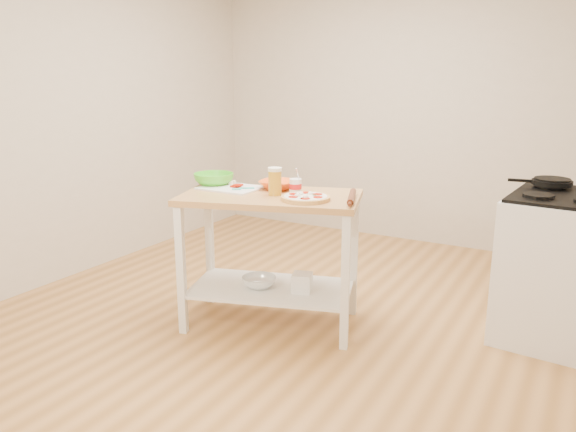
% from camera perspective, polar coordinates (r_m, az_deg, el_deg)
% --- Properties ---
extents(room_shell, '(4.04, 4.54, 2.74)m').
position_cam_1_polar(room_shell, '(3.71, 0.06, 9.46)').
color(room_shell, '#B47E42').
rests_on(room_shell, ground).
extents(prep_island, '(1.28, 0.94, 0.90)m').
position_cam_1_polar(prep_island, '(3.70, -1.77, -1.62)').
color(prep_island, tan).
rests_on(prep_island, ground).
extents(gas_stove, '(0.71, 0.82, 1.11)m').
position_cam_1_polar(gas_stove, '(3.95, 25.92, -4.68)').
color(gas_stove, white).
rests_on(gas_stove, ground).
extents(skillet, '(0.39, 0.25, 0.03)m').
position_cam_1_polar(skillet, '(4.03, 25.14, 3.12)').
color(skillet, black).
rests_on(skillet, gas_stove).
extents(pizza, '(0.31, 0.31, 0.05)m').
position_cam_1_polar(pizza, '(3.48, 1.79, 1.89)').
color(pizza, '#E4B061').
rests_on(pizza, prep_island).
extents(cutting_board, '(0.40, 0.30, 0.04)m').
position_cam_1_polar(cutting_board, '(3.85, -5.81, 2.90)').
color(cutting_board, white).
rests_on(cutting_board, prep_island).
extents(spatula, '(0.12, 0.12, 0.01)m').
position_cam_1_polar(spatula, '(3.76, -4.68, 2.79)').
color(spatula, '#3EB7AD').
rests_on(spatula, cutting_board).
extents(knife, '(0.27, 0.04, 0.01)m').
position_cam_1_polar(knife, '(4.00, -6.89, 3.44)').
color(knife, silver).
rests_on(knife, cutting_board).
extents(orange_bowl, '(0.26, 0.26, 0.06)m').
position_cam_1_polar(orange_bowl, '(3.82, -0.98, 3.22)').
color(orange_bowl, orange).
rests_on(orange_bowl, prep_island).
extents(green_bowl, '(0.35, 0.35, 0.09)m').
position_cam_1_polar(green_bowl, '(3.97, -7.55, 3.71)').
color(green_bowl, '#4CC728').
rests_on(green_bowl, prep_island).
extents(beer_pint, '(0.09, 0.09, 0.18)m').
position_cam_1_polar(beer_pint, '(3.61, -1.34, 3.56)').
color(beer_pint, gold).
rests_on(beer_pint, prep_island).
extents(yogurt_tub, '(0.08, 0.08, 0.17)m').
position_cam_1_polar(yogurt_tub, '(3.66, 0.76, 3.06)').
color(yogurt_tub, white).
rests_on(yogurt_tub, prep_island).
extents(rolling_pin, '(0.16, 0.34, 0.04)m').
position_cam_1_polar(rolling_pin, '(3.49, 6.49, 1.92)').
color(rolling_pin, '#612A16').
rests_on(rolling_pin, prep_island).
extents(shelf_glass_bowl, '(0.26, 0.26, 0.07)m').
position_cam_1_polar(shelf_glass_bowl, '(3.82, -2.96, -6.70)').
color(shelf_glass_bowl, silver).
rests_on(shelf_glass_bowl, prep_island).
extents(shelf_bin, '(0.16, 0.16, 0.12)m').
position_cam_1_polar(shelf_bin, '(3.73, 1.43, -6.77)').
color(shelf_bin, white).
rests_on(shelf_bin, prep_island).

